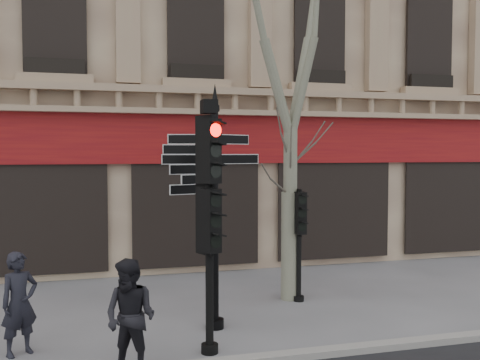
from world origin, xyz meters
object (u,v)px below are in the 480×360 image
object	(u,v)px
traffic_signal_main	(209,195)
pedestrian_a	(19,303)
fingerpost	(215,165)
pedestrian_b	(130,317)
traffic_signal_secondary	(299,225)
plane_tree	(291,3)

from	to	relation	value
traffic_signal_main	pedestrian_a	distance (m)	3.51
fingerpost	traffic_signal_main	xyz separation A→B (m)	(-0.36, -1.17, -0.45)
fingerpost	traffic_signal_main	world-z (taller)	fingerpost
fingerpost	pedestrian_b	xyz separation A→B (m)	(-1.64, -1.68, -2.17)
fingerpost	pedestrian_a	bearing A→B (deg)	-175.33
fingerpost	pedestrian_b	world-z (taller)	fingerpost
fingerpost	traffic_signal_secondary	world-z (taller)	fingerpost
pedestrian_b	traffic_signal_main	bearing A→B (deg)	58.03
traffic_signal_secondary	plane_tree	xyz separation A→B (m)	(-0.14, 0.19, 4.77)
traffic_signal_secondary	pedestrian_b	xyz separation A→B (m)	(-3.79, -2.96, -0.82)
traffic_signal_secondary	pedestrian_a	size ratio (longest dim) A/B	1.44
traffic_signal_secondary	pedestrian_b	distance (m)	4.88
traffic_signal_secondary	pedestrian_a	bearing A→B (deg)	-162.46
traffic_signal_secondary	plane_tree	distance (m)	4.78
traffic_signal_secondary	pedestrian_b	world-z (taller)	traffic_signal_secondary
traffic_signal_main	pedestrian_b	world-z (taller)	traffic_signal_main
traffic_signal_secondary	plane_tree	size ratio (longest dim) A/B	0.26
plane_tree	pedestrian_b	distance (m)	7.39
plane_tree	traffic_signal_main	bearing A→B (deg)	-131.78
pedestrian_a	pedestrian_b	distance (m)	2.08
fingerpost	traffic_signal_main	bearing A→B (deg)	-109.69
pedestrian_b	traffic_signal_secondary	bearing A→B (deg)	74.43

